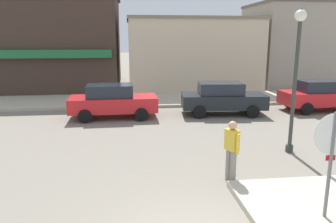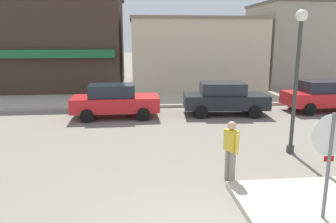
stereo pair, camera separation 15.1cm
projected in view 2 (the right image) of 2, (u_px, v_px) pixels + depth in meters
name	position (u px, v px, depth m)	size (l,w,h in m)	color
kerb_far	(153.00, 100.00, 19.36)	(80.00, 4.00, 0.15)	#B7AD99
stop_sign	(330.00, 153.00, 6.25)	(0.82, 0.07, 2.30)	slate
lamp_post	(298.00, 61.00, 10.05)	(0.36, 0.36, 4.54)	#333833
parked_car_nearest	(115.00, 100.00, 15.22)	(4.03, 1.94, 1.56)	red
parked_car_second	(225.00, 98.00, 15.83)	(4.13, 2.14, 1.56)	black
parked_car_third	(324.00, 95.00, 16.55)	(4.05, 1.97, 1.56)	red
pedestrian_crossing_near	(231.00, 150.00, 8.37)	(0.33, 0.55, 1.61)	gray
building_corner_shop	(49.00, 41.00, 24.35)	(11.05, 9.85, 6.88)	#3D2D26
building_storefront_left_near	(194.00, 54.00, 23.88)	(9.15, 6.41, 5.02)	beige
building_storefront_left_mid	(306.00, 45.00, 25.18)	(7.87, 6.19, 6.18)	#9E9384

